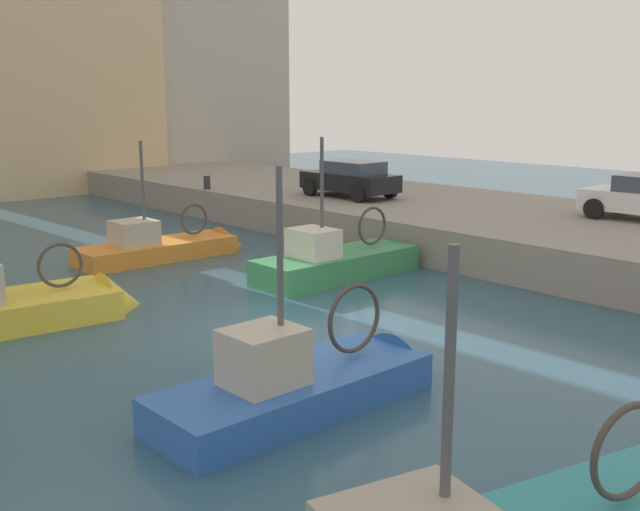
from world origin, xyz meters
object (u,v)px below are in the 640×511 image
(fishing_boat_green, at_px, (345,272))
(fishing_boat_yellow, at_px, (21,319))
(parked_car_black, at_px, (350,178))
(fishing_boat_blue, at_px, (312,397))
(fishing_boat_orange, at_px, (168,254))
(mooring_bollard_north, at_px, (207,183))

(fishing_boat_green, distance_m, fishing_boat_yellow, 8.66)
(parked_car_black, bearing_deg, fishing_boat_blue, -135.90)
(fishing_boat_orange, height_order, mooring_bollard_north, fishing_boat_orange)
(fishing_boat_green, relative_size, fishing_boat_yellow, 0.99)
(fishing_boat_blue, relative_size, fishing_boat_yellow, 0.97)
(fishing_boat_green, height_order, fishing_boat_blue, fishing_boat_blue)
(fishing_boat_orange, height_order, fishing_boat_blue, fishing_boat_blue)
(fishing_boat_green, bearing_deg, fishing_boat_yellow, 170.64)
(mooring_bollard_north, bearing_deg, fishing_boat_yellow, -139.05)
(fishing_boat_green, height_order, mooring_bollard_north, fishing_boat_green)
(fishing_boat_blue, bearing_deg, fishing_boat_yellow, 104.35)
(fishing_boat_orange, bearing_deg, parked_car_black, 0.68)
(fishing_boat_yellow, distance_m, parked_car_black, 14.79)
(fishing_boat_blue, distance_m, parked_car_black, 17.00)
(fishing_boat_green, xyz_separation_m, fishing_boat_yellow, (-8.55, 1.41, 0.00))
(fishing_boat_blue, xyz_separation_m, mooring_bollard_north, (9.43, 17.47, 1.36))
(fishing_boat_yellow, relative_size, parked_car_black, 1.50)
(fishing_boat_orange, relative_size, mooring_bollard_north, 10.45)
(fishing_boat_orange, bearing_deg, fishing_boat_yellow, -146.19)
(fishing_boat_yellow, xyz_separation_m, mooring_bollard_north, (11.37, 9.87, 1.36))
(fishing_boat_yellow, xyz_separation_m, parked_car_black, (14.08, 4.16, 1.80))
(fishing_boat_orange, distance_m, fishing_boat_green, 6.01)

